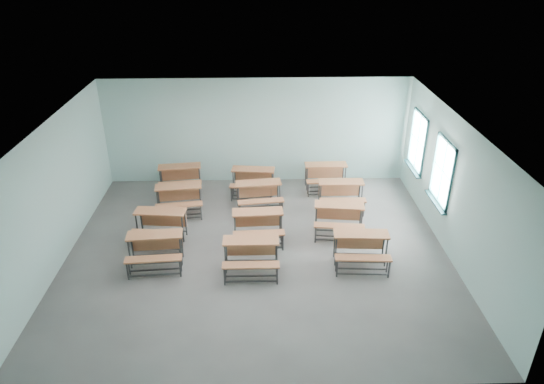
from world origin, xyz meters
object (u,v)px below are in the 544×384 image
(desk_unit_r1c0, at_px, (160,222))
(desk_unit_r1c2, at_px, (339,215))
(desk_unit_r3c2, at_px, (326,173))
(desk_unit_r0c2, at_px, (361,245))
(desk_unit_r3c1, at_px, (253,178))
(desk_unit_r3c0, at_px, (180,175))
(desk_unit_r0c0, at_px, (155,246))
(desk_unit_r0c1, at_px, (251,252))
(desk_unit_r2c1, at_px, (259,192))
(desk_unit_r2c2, at_px, (341,191))
(desk_unit_r1c1, at_px, (258,222))
(desk_unit_r2c0, at_px, (179,196))

(desk_unit_r1c0, distance_m, desk_unit_r1c2, 4.44)
(desk_unit_r1c2, distance_m, desk_unit_r3c2, 2.49)
(desk_unit_r0c2, distance_m, desk_unit_r3c1, 4.35)
(desk_unit_r1c0, bearing_deg, desk_unit_r3c0, 93.18)
(desk_unit_r0c0, height_order, desk_unit_r0c1, same)
(desk_unit_r3c0, xyz_separation_m, desk_unit_r3c1, (2.14, -0.27, 0.00))
(desk_unit_r0c0, relative_size, desk_unit_r2c1, 0.97)
(desk_unit_r1c0, relative_size, desk_unit_r2c2, 1.05)
(desk_unit_r3c2, bearing_deg, desk_unit_r1c0, -149.88)
(desk_unit_r2c1, xyz_separation_m, desk_unit_r3c1, (-0.17, 0.89, 0.00))
(desk_unit_r1c0, height_order, desk_unit_r3c1, same)
(desk_unit_r1c1, xyz_separation_m, desk_unit_r3c1, (-0.14, 2.50, 0.00))
(desk_unit_r1c2, height_order, desk_unit_r3c2, same)
(desk_unit_r1c1, distance_m, desk_unit_r1c2, 2.05)
(desk_unit_r2c2, distance_m, desk_unit_r3c0, 4.72)
(desk_unit_r0c1, relative_size, desk_unit_r1c1, 0.97)
(desk_unit_r2c1, relative_size, desk_unit_r2c2, 1.07)
(desk_unit_r3c2, bearing_deg, desk_unit_r0c1, -119.48)
(desk_unit_r2c0, xyz_separation_m, desk_unit_r2c2, (4.42, 0.14, 0.00))
(desk_unit_r2c0, relative_size, desk_unit_r2c2, 1.07)
(desk_unit_r0c1, height_order, desk_unit_r1c0, same)
(desk_unit_r0c0, distance_m, desk_unit_r0c2, 4.65)
(desk_unit_r1c0, height_order, desk_unit_r1c2, same)
(desk_unit_r2c1, height_order, desk_unit_r3c2, same)
(desk_unit_r0c0, bearing_deg, desk_unit_r1c2, 12.13)
(desk_unit_r0c0, bearing_deg, desk_unit_r0c2, -5.20)
(desk_unit_r1c2, bearing_deg, desk_unit_r0c2, -70.64)
(desk_unit_r0c0, height_order, desk_unit_r0c2, same)
(desk_unit_r3c2, bearing_deg, desk_unit_r3c0, 178.91)
(desk_unit_r3c0, bearing_deg, desk_unit_r3c2, -6.67)
(desk_unit_r3c2, bearing_deg, desk_unit_r1c1, -127.25)
(desk_unit_r1c0, distance_m, desk_unit_r3c0, 2.68)
(desk_unit_r2c1, relative_size, desk_unit_r3c0, 1.00)
(desk_unit_r1c1, height_order, desk_unit_r3c1, same)
(desk_unit_r0c2, xyz_separation_m, desk_unit_r3c0, (-4.61, 3.85, 0.00))
(desk_unit_r0c0, relative_size, desk_unit_r2c2, 1.04)
(desk_unit_r0c1, bearing_deg, desk_unit_r3c1, 89.99)
(desk_unit_r0c2, xyz_separation_m, desk_unit_r2c2, (-0.04, 2.68, 0.00))
(desk_unit_r2c0, bearing_deg, desk_unit_r3c0, 89.49)
(desk_unit_r0c0, relative_size, desk_unit_r0c1, 1.04)
(desk_unit_r0c2, distance_m, desk_unit_r3c2, 3.86)
(desk_unit_r0c2, relative_size, desk_unit_r2c1, 0.96)
(desk_unit_r0c0, distance_m, desk_unit_r2c1, 3.50)
(desk_unit_r3c0, bearing_deg, desk_unit_r2c2, -21.01)
(desk_unit_r2c0, bearing_deg, desk_unit_r1c0, -108.35)
(desk_unit_r1c0, height_order, desk_unit_r2c1, same)
(desk_unit_r0c1, relative_size, desk_unit_r0c2, 0.97)
(desk_unit_r1c2, distance_m, desk_unit_r2c2, 1.35)
(desk_unit_r2c0, bearing_deg, desk_unit_r1c1, -41.57)
(desk_unit_r1c0, height_order, desk_unit_r2c2, same)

